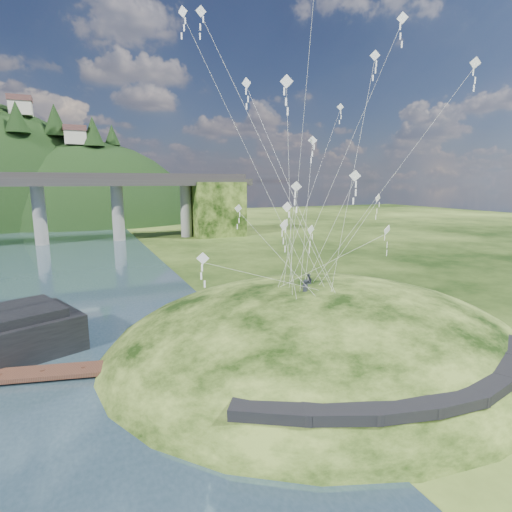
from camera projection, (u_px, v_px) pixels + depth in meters
name	position (u px, v px, depth m)	size (l,w,h in m)	color
ground	(239.00, 373.00, 27.95)	(320.00, 320.00, 0.00)	black
grass_hill	(319.00, 360.00, 33.26)	(36.00, 32.00, 13.00)	black
footpath	(432.00, 387.00, 21.86)	(22.29, 5.84, 0.83)	black
wooden_dock	(83.00, 370.00, 27.59)	(12.30, 4.72, 0.87)	#3E2319
kite_flyers	(307.00, 276.00, 31.62)	(2.25, 2.49, 1.85)	#252831
kite_swarm	(313.00, 146.00, 30.45)	(20.71, 15.32, 20.01)	white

